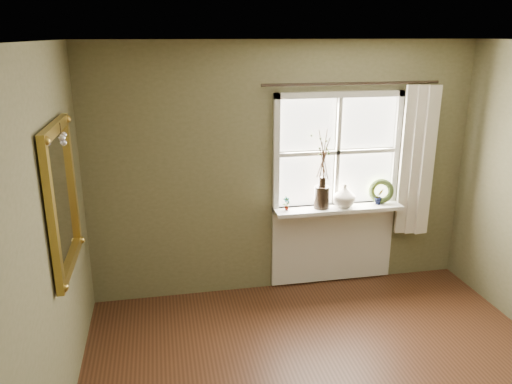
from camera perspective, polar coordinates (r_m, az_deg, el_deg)
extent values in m
plane|color=silver|center=(2.84, 15.61, 16.14)|extent=(4.50, 4.50, 0.00)
cube|color=#676443|center=(5.18, 3.18, 2.53)|extent=(4.00, 0.10, 2.60)
cube|color=#676443|center=(2.99, -25.85, -11.02)|extent=(0.10, 4.50, 2.60)
cube|color=silver|center=(5.39, 9.00, -1.63)|extent=(1.36, 0.06, 0.06)
cube|color=silver|center=(5.13, 9.64, 10.92)|extent=(1.36, 0.06, 0.06)
cube|color=silver|center=(5.04, 2.34, 4.22)|extent=(0.06, 0.06, 1.24)
cube|color=silver|center=(5.48, 15.72, 4.68)|extent=(0.06, 0.06, 1.24)
cube|color=silver|center=(5.23, 9.31, 4.49)|extent=(1.24, 0.05, 0.04)
cube|color=silver|center=(5.23, 9.31, 4.49)|extent=(0.04, 0.05, 1.12)
cube|color=white|center=(5.09, 5.91, 7.67)|extent=(0.59, 0.01, 0.53)
cube|color=white|center=(5.31, 12.69, 7.75)|extent=(0.59, 0.01, 0.53)
cube|color=white|center=(5.22, 5.71, 1.27)|extent=(0.59, 0.01, 0.53)
cube|color=white|center=(5.44, 12.28, 1.62)|extent=(0.59, 0.01, 0.53)
cube|color=silver|center=(5.30, 9.37, -1.88)|extent=(1.36, 0.26, 0.04)
cube|color=silver|center=(5.55, 8.76, -5.80)|extent=(1.36, 0.04, 0.88)
cylinder|color=black|center=(5.19, 7.51, -0.60)|extent=(0.19, 0.19, 0.23)
imported|color=silver|center=(5.27, 10.07, -0.39)|extent=(0.29, 0.29, 0.24)
torus|color=#36471F|center=(5.48, 14.09, -0.18)|extent=(0.29, 0.18, 0.28)
imported|color=#36471F|center=(5.10, 3.51, -1.32)|extent=(0.09, 0.07, 0.15)
imported|color=#36471F|center=(5.43, 13.88, -0.49)|extent=(0.10, 0.09, 0.17)
cube|color=beige|center=(5.52, 17.80, 3.34)|extent=(0.36, 0.12, 1.59)
cylinder|color=black|center=(5.11, 10.97, 12.07)|extent=(1.84, 0.03, 0.03)
cube|color=white|center=(3.87, -21.35, -0.66)|extent=(0.02, 0.76, 0.93)
cube|color=olive|center=(3.75, -22.06, 6.72)|extent=(0.05, 0.92, 0.08)
cube|color=olive|center=(4.05, -20.42, -7.49)|extent=(0.05, 0.92, 0.08)
cube|color=olive|center=(3.48, -22.30, -2.76)|extent=(0.05, 0.08, 0.93)
cube|color=olive|center=(4.27, -20.32, 1.07)|extent=(0.05, 0.08, 0.93)
sphere|color=silver|center=(3.73, -21.28, 5.79)|extent=(0.04, 0.04, 0.04)
sphere|color=silver|center=(3.76, -21.14, 5.29)|extent=(0.04, 0.04, 0.04)
sphere|color=silver|center=(3.78, -21.15, 6.12)|extent=(0.04, 0.04, 0.04)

